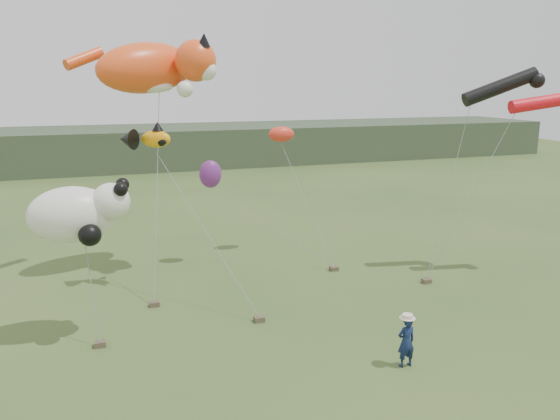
% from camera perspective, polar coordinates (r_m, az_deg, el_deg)
% --- Properties ---
extents(ground, '(120.00, 120.00, 0.00)m').
position_cam_1_polar(ground, '(18.75, 6.70, -14.36)').
color(ground, '#385123').
rests_on(ground, ground).
extents(headland, '(90.00, 13.00, 4.00)m').
position_cam_1_polar(headland, '(60.16, -14.76, 6.30)').
color(headland, '#2D3D28').
rests_on(headland, ground).
extents(festival_attendant, '(0.61, 0.41, 1.64)m').
position_cam_1_polar(festival_attendant, '(17.78, 13.05, -13.27)').
color(festival_attendant, '#121F45').
rests_on(festival_attendant, ground).
extents(sandbag_anchors, '(14.16, 4.75, 0.19)m').
position_cam_1_polar(sandbag_anchors, '(22.28, -1.44, -9.38)').
color(sandbag_anchors, brown).
rests_on(sandbag_anchors, ground).
extents(cat_kite, '(6.39, 4.15, 2.75)m').
position_cam_1_polar(cat_kite, '(25.21, -12.69, 14.35)').
color(cat_kite, '#FF511B').
rests_on(cat_kite, ground).
extents(fish_kite, '(2.36, 1.56, 1.13)m').
position_cam_1_polar(fish_kite, '(23.17, -13.90, 7.27)').
color(fish_kite, '#F99F0B').
rests_on(fish_kite, ground).
extents(tube_kites, '(4.99, 2.56, 2.03)m').
position_cam_1_polar(tube_kites, '(26.82, 24.35, 11.13)').
color(tube_kites, black).
rests_on(tube_kites, ground).
extents(panda_kite, '(3.32, 2.15, 2.06)m').
position_cam_1_polar(panda_kite, '(19.25, -20.31, -0.32)').
color(panda_kite, white).
rests_on(panda_kite, ground).
extents(misc_kites, '(5.08, 1.66, 2.74)m').
position_cam_1_polar(misc_kites, '(26.79, -3.83, 5.71)').
color(misc_kites, red).
rests_on(misc_kites, ground).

